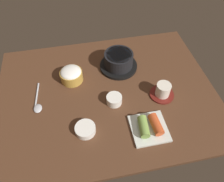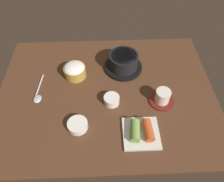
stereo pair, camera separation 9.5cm
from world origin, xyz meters
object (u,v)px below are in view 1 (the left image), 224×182
(kimchi_plate, at_px, (149,127))
(side_bowl_near, at_px, (85,129))
(stone_pot, at_px, (119,61))
(spoon, at_px, (38,104))
(banchan_cup_center, at_px, (114,99))
(rice_bowl, at_px, (71,75))
(tea_cup_with_saucer, at_px, (163,91))

(kimchi_plate, bearing_deg, side_bowl_near, 170.61)
(stone_pot, height_order, spoon, stone_pot)
(side_bowl_near, bearing_deg, stone_pot, 57.81)
(banchan_cup_center, bearing_deg, spoon, 171.25)
(stone_pot, xyz_separation_m, rice_bowl, (-0.24, -0.04, -0.00))
(side_bowl_near, bearing_deg, rice_bowl, 95.78)
(banchan_cup_center, bearing_deg, kimchi_plate, -55.34)
(spoon, bearing_deg, side_bowl_near, -41.53)
(banchan_cup_center, bearing_deg, tea_cup_with_saucer, -0.71)
(rice_bowl, bearing_deg, kimchi_plate, -49.70)
(stone_pot, height_order, kimchi_plate, stone_pot)
(rice_bowl, distance_m, banchan_cup_center, 0.24)
(stone_pot, height_order, rice_bowl, stone_pot)
(rice_bowl, xyz_separation_m, banchan_cup_center, (0.17, -0.17, -0.02))
(kimchi_plate, bearing_deg, banchan_cup_center, 124.66)
(banchan_cup_center, relative_size, side_bowl_near, 0.83)
(stone_pot, relative_size, kimchi_plate, 1.30)
(kimchi_plate, bearing_deg, rice_bowl, 130.30)
(spoon, bearing_deg, banchan_cup_center, -8.75)
(rice_bowl, bearing_deg, stone_pot, 9.86)
(kimchi_plate, xyz_separation_m, side_bowl_near, (-0.25, 0.04, -0.00))
(banchan_cup_center, distance_m, spoon, 0.34)
(rice_bowl, distance_m, side_bowl_near, 0.29)
(spoon, bearing_deg, stone_pot, 22.12)
(tea_cup_with_saucer, bearing_deg, banchan_cup_center, 179.29)
(stone_pot, height_order, banchan_cup_center, stone_pot)
(kimchi_plate, xyz_separation_m, spoon, (-0.44, 0.21, -0.01))
(stone_pot, distance_m, spoon, 0.43)
(side_bowl_near, relative_size, spoon, 0.48)
(stone_pot, xyz_separation_m, tea_cup_with_saucer, (0.15, -0.22, -0.01))
(spoon, bearing_deg, kimchi_plate, -25.45)
(banchan_cup_center, xyz_separation_m, side_bowl_near, (-0.14, -0.12, -0.00))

